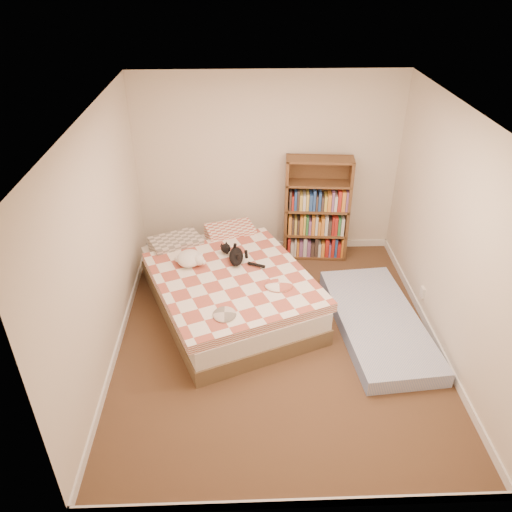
{
  "coord_description": "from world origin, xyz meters",
  "views": [
    {
      "loc": [
        -0.39,
        -4.27,
        3.73
      ],
      "look_at": [
        -0.22,
        0.3,
        0.91
      ],
      "focal_mm": 35.0,
      "sensor_mm": 36.0,
      "label": 1
    }
  ],
  "objects_px": {
    "bed": "(228,286)",
    "floor_mattress": "(378,322)",
    "white_dog": "(190,259)",
    "bookshelf": "(316,220)",
    "black_cat": "(236,255)"
  },
  "relations": [
    {
      "from": "bed",
      "to": "floor_mattress",
      "type": "relative_size",
      "value": 1.37
    },
    {
      "from": "floor_mattress",
      "to": "bed",
      "type": "bearing_deg",
      "value": 157.97
    },
    {
      "from": "bed",
      "to": "white_dog",
      "type": "xyz_separation_m",
      "value": [
        -0.44,
        0.08,
        0.35
      ]
    },
    {
      "from": "bookshelf",
      "to": "black_cat",
      "type": "xyz_separation_m",
      "value": [
        -1.09,
        -0.97,
        0.07
      ]
    },
    {
      "from": "bed",
      "to": "floor_mattress",
      "type": "xyz_separation_m",
      "value": [
        1.71,
        -0.52,
        -0.19
      ]
    },
    {
      "from": "bed",
      "to": "white_dog",
      "type": "distance_m",
      "value": 0.56
    },
    {
      "from": "white_dog",
      "to": "black_cat",
      "type": "bearing_deg",
      "value": -7.49
    },
    {
      "from": "bookshelf",
      "to": "bed",
      "type": "bearing_deg",
      "value": -131.27
    },
    {
      "from": "white_dog",
      "to": "bed",
      "type": "bearing_deg",
      "value": -28.04
    },
    {
      "from": "bed",
      "to": "white_dog",
      "type": "bearing_deg",
      "value": 147.24
    },
    {
      "from": "black_cat",
      "to": "bed",
      "type": "bearing_deg",
      "value": -158.54
    },
    {
      "from": "bookshelf",
      "to": "white_dog",
      "type": "xyz_separation_m",
      "value": [
        -1.64,
        -1.06,
        0.08
      ]
    },
    {
      "from": "black_cat",
      "to": "white_dog",
      "type": "height_order",
      "value": "white_dog"
    },
    {
      "from": "floor_mattress",
      "to": "white_dog",
      "type": "bearing_deg",
      "value": 159.2
    },
    {
      "from": "black_cat",
      "to": "white_dog",
      "type": "distance_m",
      "value": 0.55
    }
  ]
}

